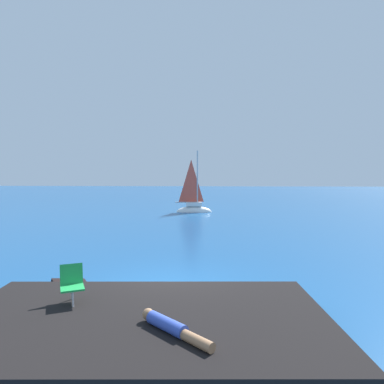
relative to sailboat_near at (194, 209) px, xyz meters
name	(u,v)px	position (x,y,z in m)	size (l,w,h in m)	color
ground_plane	(169,287)	(0.26, -19.77, -0.32)	(160.00, 160.00, 0.00)	navy
shore_ledge	(142,329)	(0.17, -23.19, -0.03)	(7.41, 4.26, 0.57)	black
boulder_seaward	(72,299)	(-2.23, -20.88, -0.32)	(1.16, 0.93, 0.64)	black
boulder_inland	(219,304)	(1.73, -21.04, -0.32)	(0.92, 0.74, 0.51)	black
sailboat_near	(194,209)	(0.00, 0.00, 0.00)	(3.20, 1.22, 5.86)	white
person_sunbather	(172,327)	(0.84, -23.93, 0.37)	(1.38, 1.29, 0.25)	#334CB2
beach_chair	(72,282)	(-1.51, -22.56, 0.69)	(0.69, 0.74, 0.80)	green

